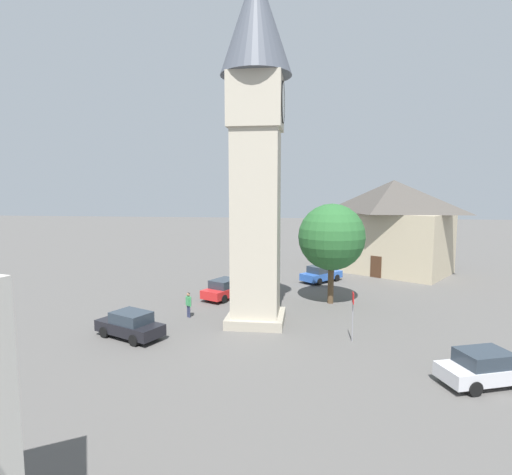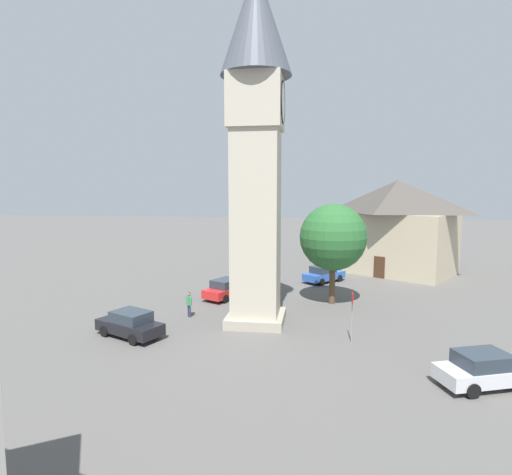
{
  "view_description": "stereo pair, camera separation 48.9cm",
  "coord_description": "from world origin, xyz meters",
  "px_view_note": "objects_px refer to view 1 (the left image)",
  "views": [
    {
      "loc": [
        -25.45,
        -3.23,
        8.46
      ],
      "look_at": [
        0.0,
        0.0,
        5.5
      ],
      "focal_mm": 28.98,
      "sensor_mm": 36.0,
      "label": 1
    },
    {
      "loc": [
        -25.38,
        -3.71,
        8.46
      ],
      "look_at": [
        0.0,
        0.0,
        5.5
      ],
      "focal_mm": 28.98,
      "sensor_mm": 36.0,
      "label": 2
    }
  ],
  "objects_px": {
    "car_white_side": "(321,274)",
    "tree": "(332,237)",
    "clock_tower": "(256,119)",
    "car_blue_kerb": "(130,325)",
    "car_silver_kerb": "(486,368)",
    "building_shop_left": "(392,225)",
    "road_sign": "(353,309)",
    "pedestrian": "(189,303)",
    "car_red_corner": "(225,289)"
  },
  "relations": [
    {
      "from": "car_red_corner",
      "to": "building_shop_left",
      "type": "relative_size",
      "value": 0.33
    },
    {
      "from": "car_blue_kerb",
      "to": "car_white_side",
      "type": "xyz_separation_m",
      "value": [
        16.1,
        -11.34,
        0.0
      ]
    },
    {
      "from": "clock_tower",
      "to": "pedestrian",
      "type": "xyz_separation_m",
      "value": [
        0.55,
        4.6,
        -11.75
      ]
    },
    {
      "from": "clock_tower",
      "to": "car_blue_kerb",
      "type": "distance_m",
      "value": 14.27
    },
    {
      "from": "car_blue_kerb",
      "to": "building_shop_left",
      "type": "xyz_separation_m",
      "value": [
        21.75,
        -18.66,
        4.07
      ]
    },
    {
      "from": "tree",
      "to": "building_shop_left",
      "type": "relative_size",
      "value": 0.56
    },
    {
      "from": "clock_tower",
      "to": "car_silver_kerb",
      "type": "xyz_separation_m",
      "value": [
        -7.11,
        -11.01,
        -12.0
      ]
    },
    {
      "from": "clock_tower",
      "to": "building_shop_left",
      "type": "xyz_separation_m",
      "value": [
        18.19,
        -11.81,
        -7.93
      ]
    },
    {
      "from": "car_silver_kerb",
      "to": "building_shop_left",
      "type": "distance_m",
      "value": 25.64
    },
    {
      "from": "road_sign",
      "to": "car_silver_kerb",
      "type": "bearing_deg",
      "value": -130.81
    },
    {
      "from": "pedestrian",
      "to": "tree",
      "type": "relative_size",
      "value": 0.23
    },
    {
      "from": "car_blue_kerb",
      "to": "tree",
      "type": "distance_m",
      "value": 15.36
    },
    {
      "from": "car_silver_kerb",
      "to": "car_white_side",
      "type": "height_order",
      "value": "same"
    },
    {
      "from": "car_red_corner",
      "to": "car_silver_kerb",
      "type": "bearing_deg",
      "value": -132.05
    },
    {
      "from": "tree",
      "to": "building_shop_left",
      "type": "distance_m",
      "value": 14.61
    },
    {
      "from": "car_white_side",
      "to": "pedestrian",
      "type": "height_order",
      "value": "pedestrian"
    },
    {
      "from": "pedestrian",
      "to": "building_shop_left",
      "type": "bearing_deg",
      "value": -42.94
    },
    {
      "from": "car_silver_kerb",
      "to": "tree",
      "type": "xyz_separation_m",
      "value": [
        12.39,
        6.04,
        4.23
      ]
    },
    {
      "from": "car_white_side",
      "to": "pedestrian",
      "type": "relative_size",
      "value": 2.47
    },
    {
      "from": "car_silver_kerb",
      "to": "building_shop_left",
      "type": "xyz_separation_m",
      "value": [
        25.3,
        -0.8,
        4.07
      ]
    },
    {
      "from": "car_blue_kerb",
      "to": "car_silver_kerb",
      "type": "bearing_deg",
      "value": -101.24
    },
    {
      "from": "car_blue_kerb",
      "to": "car_white_side",
      "type": "height_order",
      "value": "same"
    },
    {
      "from": "clock_tower",
      "to": "road_sign",
      "type": "xyz_separation_m",
      "value": [
        -2.59,
        -5.77,
        -10.86
      ]
    },
    {
      "from": "car_blue_kerb",
      "to": "building_shop_left",
      "type": "bearing_deg",
      "value": -40.62
    },
    {
      "from": "clock_tower",
      "to": "building_shop_left",
      "type": "relative_size",
      "value": 1.62
    },
    {
      "from": "car_white_side",
      "to": "road_sign",
      "type": "height_order",
      "value": "road_sign"
    },
    {
      "from": "clock_tower",
      "to": "car_blue_kerb",
      "type": "bearing_deg",
      "value": 117.5
    },
    {
      "from": "car_white_side",
      "to": "road_sign",
      "type": "xyz_separation_m",
      "value": [
        -15.12,
        -1.28,
        1.14
      ]
    },
    {
      "from": "building_shop_left",
      "to": "car_red_corner",
      "type": "bearing_deg",
      "value": 129.91
    },
    {
      "from": "clock_tower",
      "to": "tree",
      "type": "bearing_deg",
      "value": -43.26
    },
    {
      "from": "car_blue_kerb",
      "to": "building_shop_left",
      "type": "relative_size",
      "value": 0.33
    },
    {
      "from": "clock_tower",
      "to": "car_white_side",
      "type": "distance_m",
      "value": 17.92
    },
    {
      "from": "car_blue_kerb",
      "to": "pedestrian",
      "type": "height_order",
      "value": "pedestrian"
    },
    {
      "from": "car_red_corner",
      "to": "road_sign",
      "type": "height_order",
      "value": "road_sign"
    },
    {
      "from": "pedestrian",
      "to": "building_shop_left",
      "type": "xyz_separation_m",
      "value": [
        17.64,
        -16.41,
        3.82
      ]
    },
    {
      "from": "tree",
      "to": "building_shop_left",
      "type": "height_order",
      "value": "building_shop_left"
    },
    {
      "from": "road_sign",
      "to": "car_red_corner",
      "type": "bearing_deg",
      "value": 47.24
    },
    {
      "from": "building_shop_left",
      "to": "clock_tower",
      "type": "bearing_deg",
      "value": 147.0
    },
    {
      "from": "car_blue_kerb",
      "to": "road_sign",
      "type": "distance_m",
      "value": 12.71
    },
    {
      "from": "car_blue_kerb",
      "to": "building_shop_left",
      "type": "distance_m",
      "value": 28.94
    },
    {
      "from": "car_white_side",
      "to": "tree",
      "type": "xyz_separation_m",
      "value": [
        -7.25,
        -0.48,
        4.23
      ]
    },
    {
      "from": "car_red_corner",
      "to": "clock_tower",
      "type": "bearing_deg",
      "value": -150.86
    },
    {
      "from": "car_silver_kerb",
      "to": "road_sign",
      "type": "xyz_separation_m",
      "value": [
        4.52,
        5.24,
        1.14
      ]
    },
    {
      "from": "car_red_corner",
      "to": "pedestrian",
      "type": "distance_m",
      "value": 5.32
    },
    {
      "from": "clock_tower",
      "to": "car_red_corner",
      "type": "height_order",
      "value": "clock_tower"
    },
    {
      "from": "pedestrian",
      "to": "building_shop_left",
      "type": "distance_m",
      "value": 24.39
    },
    {
      "from": "car_silver_kerb",
      "to": "road_sign",
      "type": "bearing_deg",
      "value": 49.19
    },
    {
      "from": "clock_tower",
      "to": "car_white_side",
      "type": "relative_size",
      "value": 5.22
    },
    {
      "from": "car_red_corner",
      "to": "car_white_side",
      "type": "bearing_deg",
      "value": -48.08
    },
    {
      "from": "car_red_corner",
      "to": "building_shop_left",
      "type": "height_order",
      "value": "building_shop_left"
    }
  ]
}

